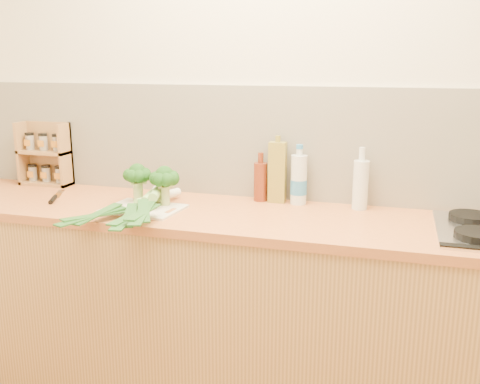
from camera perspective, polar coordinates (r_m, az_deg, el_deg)
The scene contains 14 objects.
room_shell at distance 2.56m, azimuth 3.73°, elevation 5.19°, with size 3.50×3.50×3.50m.
counter at distance 2.51m, azimuth 1.97°, elevation -12.29°, with size 3.20×0.62×0.90m.
chopping_board at distance 2.45m, azimuth -10.22°, elevation -1.76°, with size 0.34×0.25×0.01m, color beige.
broccoli_left at distance 2.52m, azimuth -10.89°, elevation 1.72°, with size 0.13×0.13×0.18m.
broccoli_right at distance 2.45m, azimuth -8.05°, elevation 1.44°, with size 0.14×0.14×0.18m.
leek_front at distance 2.43m, azimuth -10.90°, elevation -1.19°, with size 0.28×0.67×0.04m.
leek_mid at distance 2.39m, azimuth -10.13°, elevation -0.99°, with size 0.19×0.69×0.04m.
leek_back at distance 2.36m, azimuth -9.35°, elevation -0.69°, with size 0.23×0.64×0.04m.
chefs_knife at distance 2.73m, azimuth -19.18°, elevation -0.61°, with size 0.14×0.27×0.02m.
spice_rack at distance 3.06m, azimuth -19.94°, elevation 3.48°, with size 0.28×0.11×0.34m.
oil_tin at distance 2.51m, azimuth 4.01°, elevation 2.15°, with size 0.08×0.05×0.32m.
glass_bottle at distance 2.46m, azimuth 12.74°, elevation 0.87°, with size 0.07×0.07×0.28m.
amber_bottle at distance 2.55m, azimuth 2.20°, elevation 1.19°, with size 0.06×0.06×0.23m.
water_bottle at distance 2.50m, azimuth 6.28°, elevation 1.18°, with size 0.08×0.08×0.26m.
Camera 1 is at (0.55, -0.98, 1.56)m, focal length 40.00 mm.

